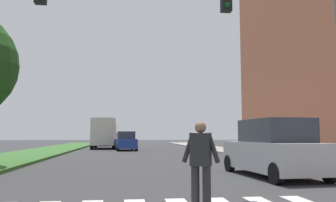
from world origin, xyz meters
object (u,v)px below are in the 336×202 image
object	(u,v)px
sedan_far_horizon	(112,139)
sedan_distant	(105,140)
traffic_light_gantry	(38,17)
street_lamp_right	(336,53)
suv_crossing	(273,149)
sedan_midblock	(126,142)
pedestrian_performer	(201,161)
truck_box_delivery	(104,133)

from	to	relation	value
sedan_far_horizon	sedan_distant	bearing A→B (deg)	-92.90
traffic_light_gantry	sedan_distant	distance (m)	37.89
street_lamp_right	sedan_far_horizon	xyz separation A→B (m)	(-10.32, 43.15, -3.83)
suv_crossing	sedan_midblock	world-z (taller)	suv_crossing
sedan_distant	sedan_far_horizon	bearing A→B (deg)	87.10
street_lamp_right	suv_crossing	size ratio (longest dim) A/B	1.59
pedestrian_performer	suv_crossing	world-z (taller)	suv_crossing
suv_crossing	sedan_midblock	bearing A→B (deg)	103.65
traffic_light_gantry	truck_box_delivery	bearing A→B (deg)	90.15
sedan_midblock	sedan_distant	distance (m)	14.12
street_lamp_right	suv_crossing	distance (m)	4.79
sedan_distant	truck_box_delivery	xyz separation A→B (m)	(0.43, -9.38, 0.85)
truck_box_delivery	sedan_midblock	bearing A→B (deg)	-63.34
traffic_light_gantry	sedan_far_horizon	size ratio (longest dim) A/B	1.99
suv_crossing	sedan_midblock	xyz separation A→B (m)	(-5.09, 20.98, -0.13)
suv_crossing	sedan_midblock	size ratio (longest dim) A/B	1.03
street_lamp_right	sedan_distant	xyz separation A→B (m)	(-10.78, 34.08, -3.81)
street_lamp_right	pedestrian_performer	xyz separation A→B (m)	(-6.65, -5.84, -3.66)
traffic_light_gantry	suv_crossing	distance (m)	8.54
suv_crossing	street_lamp_right	bearing A→B (deg)	14.39
truck_box_delivery	sedan_distant	bearing A→B (deg)	92.65
suv_crossing	traffic_light_gantry	bearing A→B (deg)	-158.42
sedan_far_horizon	traffic_light_gantry	bearing A→B (deg)	-89.94
sedan_midblock	suv_crossing	bearing A→B (deg)	-76.35
traffic_light_gantry	street_lamp_right	bearing A→B (deg)	19.55
sedan_midblock	sedan_distant	bearing A→B (deg)	100.97
sedan_midblock	truck_box_delivery	bearing A→B (deg)	116.66
pedestrian_performer	sedan_distant	bearing A→B (deg)	95.90
pedestrian_performer	sedan_distant	world-z (taller)	sedan_distant
sedan_far_horizon	suv_crossing	bearing A→B (deg)	-80.53
traffic_light_gantry	street_lamp_right	distance (m)	10.90
suv_crossing	sedan_far_horizon	size ratio (longest dim) A/B	1.07
street_lamp_right	pedestrian_performer	bearing A→B (deg)	-138.71
sedan_distant	street_lamp_right	bearing A→B (deg)	-72.45
sedan_midblock	sedan_distant	xyz separation A→B (m)	(-2.69, 13.87, -0.01)
street_lamp_right	sedan_distant	distance (m)	35.94
traffic_light_gantry	sedan_far_horizon	distance (m)	46.93
suv_crossing	truck_box_delivery	distance (m)	26.52
pedestrian_performer	sedan_midblock	size ratio (longest dim) A/B	0.37
traffic_light_gantry	truck_box_delivery	size ratio (longest dim) A/B	1.42
suv_crossing	truck_box_delivery	bearing A→B (deg)	106.09
traffic_light_gantry	pedestrian_performer	xyz separation A→B (m)	(3.62, -2.20, -3.42)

